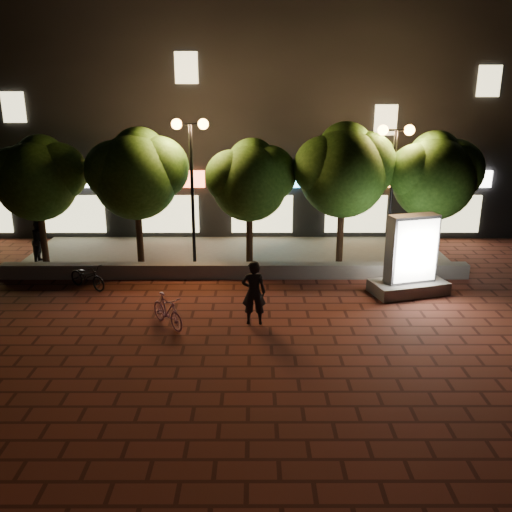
{
  "coord_description": "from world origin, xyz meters",
  "views": [
    {
      "loc": [
        0.7,
        -13.6,
        6.29
      ],
      "look_at": [
        0.73,
        1.5,
        1.56
      ],
      "focal_mm": 38.01,
      "sensor_mm": 36.0,
      "label": 1
    }
  ],
  "objects_px": {
    "tree_far_right": "(435,173)",
    "street_lamp_left": "(191,155)",
    "tree_mid": "(251,178)",
    "street_lamp_right": "(394,159)",
    "tree_far_left": "(38,176)",
    "tree_right": "(345,168)",
    "scooter_pink": "(167,311)",
    "rider": "(254,293)",
    "ad_kiosk": "(410,262)",
    "pedestrian": "(40,240)",
    "scooter_parked": "(87,276)",
    "tree_left": "(137,171)"
  },
  "relations": [
    {
      "from": "tree_right",
      "to": "scooter_parked",
      "type": "bearing_deg",
      "value": -163.79
    },
    {
      "from": "pedestrian",
      "to": "tree_far_left",
      "type": "bearing_deg",
      "value": -118.06
    },
    {
      "from": "scooter_pink",
      "to": "rider",
      "type": "distance_m",
      "value": 2.41
    },
    {
      "from": "street_lamp_right",
      "to": "tree_far_left",
      "type": "bearing_deg",
      "value": 178.79
    },
    {
      "from": "tree_far_right",
      "to": "scooter_pink",
      "type": "xyz_separation_m",
      "value": [
        -8.74,
        -5.44,
        -2.91
      ]
    },
    {
      "from": "pedestrian",
      "to": "tree_mid",
      "type": "bearing_deg",
      "value": -91.17
    },
    {
      "from": "scooter_pink",
      "to": "tree_mid",
      "type": "bearing_deg",
      "value": 29.05
    },
    {
      "from": "tree_left",
      "to": "ad_kiosk",
      "type": "relative_size",
      "value": 1.89
    },
    {
      "from": "pedestrian",
      "to": "tree_far_right",
      "type": "bearing_deg",
      "value": -90.69
    },
    {
      "from": "tree_mid",
      "to": "street_lamp_right",
      "type": "xyz_separation_m",
      "value": [
        4.95,
        -0.26,
        0.68
      ]
    },
    {
      "from": "street_lamp_left",
      "to": "ad_kiosk",
      "type": "xyz_separation_m",
      "value": [
        7.08,
        -2.66,
        -3.0
      ]
    },
    {
      "from": "street_lamp_left",
      "to": "scooter_pink",
      "type": "xyz_separation_m",
      "value": [
        -0.19,
        -5.18,
        -3.57
      ]
    },
    {
      "from": "tree_far_right",
      "to": "street_lamp_left",
      "type": "relative_size",
      "value": 0.92
    },
    {
      "from": "tree_far_right",
      "to": "scooter_parked",
      "type": "bearing_deg",
      "value": -168.03
    },
    {
      "from": "tree_far_right",
      "to": "tree_mid",
      "type": "bearing_deg",
      "value": -180.0
    },
    {
      "from": "street_lamp_right",
      "to": "ad_kiosk",
      "type": "relative_size",
      "value": 1.93
    },
    {
      "from": "tree_left",
      "to": "scooter_parked",
      "type": "distance_m",
      "value": 4.14
    },
    {
      "from": "tree_left",
      "to": "scooter_parked",
      "type": "xyz_separation_m",
      "value": [
        -1.3,
        -2.5,
        -3.03
      ]
    },
    {
      "from": "tree_left",
      "to": "scooter_pink",
      "type": "distance_m",
      "value": 6.45
    },
    {
      "from": "rider",
      "to": "tree_mid",
      "type": "bearing_deg",
      "value": -87.59
    },
    {
      "from": "rider",
      "to": "pedestrian",
      "type": "height_order",
      "value": "rider"
    },
    {
      "from": "tree_far_right",
      "to": "street_lamp_left",
      "type": "distance_m",
      "value": 8.58
    },
    {
      "from": "tree_far_left",
      "to": "scooter_pink",
      "type": "xyz_separation_m",
      "value": [
        5.26,
        -5.44,
        -2.83
      ]
    },
    {
      "from": "tree_left",
      "to": "street_lamp_right",
      "type": "relative_size",
      "value": 0.98
    },
    {
      "from": "ad_kiosk",
      "to": "scooter_parked",
      "type": "relative_size",
      "value": 1.66
    },
    {
      "from": "tree_far_left",
      "to": "tree_mid",
      "type": "relative_size",
      "value": 1.03
    },
    {
      "from": "ad_kiosk",
      "to": "tree_right",
      "type": "bearing_deg",
      "value": 120.49
    },
    {
      "from": "scooter_pink",
      "to": "scooter_parked",
      "type": "xyz_separation_m",
      "value": [
        -3.05,
        2.94,
        -0.05
      ]
    },
    {
      "from": "street_lamp_left",
      "to": "pedestrian",
      "type": "relative_size",
      "value": 3.22
    },
    {
      "from": "tree_right",
      "to": "street_lamp_left",
      "type": "relative_size",
      "value": 0.98
    },
    {
      "from": "tree_mid",
      "to": "street_lamp_left",
      "type": "xyz_separation_m",
      "value": [
        -2.05,
        -0.26,
        0.81
      ]
    },
    {
      "from": "scooter_pink",
      "to": "scooter_parked",
      "type": "bearing_deg",
      "value": 97.52
    },
    {
      "from": "tree_mid",
      "to": "pedestrian",
      "type": "height_order",
      "value": "tree_mid"
    },
    {
      "from": "tree_mid",
      "to": "scooter_parked",
      "type": "relative_size",
      "value": 2.88
    },
    {
      "from": "tree_far_right",
      "to": "ad_kiosk",
      "type": "xyz_separation_m",
      "value": [
        -1.47,
        -2.93,
        -2.34
      ]
    },
    {
      "from": "tree_far_left",
      "to": "tree_right",
      "type": "relative_size",
      "value": 0.91
    },
    {
      "from": "tree_left",
      "to": "street_lamp_left",
      "type": "relative_size",
      "value": 0.94
    },
    {
      "from": "scooter_parked",
      "to": "tree_far_right",
      "type": "bearing_deg",
      "value": -45.49
    },
    {
      "from": "ad_kiosk",
      "to": "scooter_pink",
      "type": "xyz_separation_m",
      "value": [
        -7.27,
        -2.51,
        -0.57
      ]
    },
    {
      "from": "street_lamp_right",
      "to": "scooter_parked",
      "type": "xyz_separation_m",
      "value": [
        -10.24,
        -2.24,
        -3.48
      ]
    },
    {
      "from": "tree_far_right",
      "to": "street_lamp_left",
      "type": "height_order",
      "value": "street_lamp_left"
    },
    {
      "from": "tree_mid",
      "to": "pedestrian",
      "type": "relative_size",
      "value": 2.8
    },
    {
      "from": "scooter_parked",
      "to": "ad_kiosk",
      "type": "bearing_deg",
      "value": -59.83
    },
    {
      "from": "tree_far_left",
      "to": "tree_right",
      "type": "xyz_separation_m",
      "value": [
        10.8,
        0.0,
        0.27
      ]
    },
    {
      "from": "tree_right",
      "to": "street_lamp_right",
      "type": "xyz_separation_m",
      "value": [
        1.64,
        -0.26,
        0.33
      ]
    },
    {
      "from": "street_lamp_left",
      "to": "scooter_parked",
      "type": "xyz_separation_m",
      "value": [
        -3.24,
        -2.24,
        -3.62
      ]
    },
    {
      "from": "tree_far_left",
      "to": "scooter_pink",
      "type": "relative_size",
      "value": 3.04
    },
    {
      "from": "street_lamp_left",
      "to": "rider",
      "type": "distance_m",
      "value": 6.26
    },
    {
      "from": "tree_mid",
      "to": "pedestrian",
      "type": "xyz_separation_m",
      "value": [
        -7.76,
        0.14,
        -2.33
      ]
    },
    {
      "from": "scooter_parked",
      "to": "pedestrian",
      "type": "distance_m",
      "value": 3.65
    }
  ]
}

